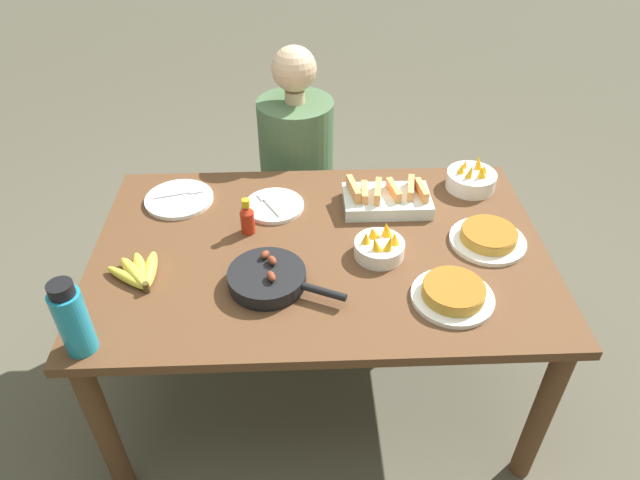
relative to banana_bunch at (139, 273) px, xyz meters
The scene contains 14 objects.
ground_plane 0.94m from the banana_bunch, 12.60° to the left, with size 14.00×14.00×0.00m, color #565142.
dining_table 0.60m from the banana_bunch, 12.60° to the left, with size 1.53×0.98×0.71m.
banana_bunch is the anchor object (origin of this frame).
melon_tray 0.90m from the banana_bunch, 23.19° to the left, with size 0.32×0.19×0.10m.
skillet 0.41m from the banana_bunch, ahead, with size 0.37×0.24×0.08m.
frittata_plate_center 0.98m from the banana_bunch, ahead, with size 0.25×0.25×0.05m.
frittata_plate_side 1.16m from the banana_bunch, ahead, with size 0.26×0.26×0.05m.
empty_plate_near_front 0.43m from the banana_bunch, 82.08° to the left, with size 0.25×0.25×0.02m.
empty_plate_far_left 0.55m from the banana_bunch, 41.27° to the left, with size 0.22×0.22×0.02m.
fruit_bowl_mango 1.26m from the banana_bunch, 21.86° to the left, with size 0.19×0.19×0.12m.
fruit_bowl_citrus 0.78m from the banana_bunch, ahead, with size 0.17×0.17×0.11m.
water_bottle 0.32m from the banana_bunch, 109.22° to the right, with size 0.09×0.09×0.24m.
hot_sauce_bottle 0.40m from the banana_bunch, 34.05° to the left, with size 0.05×0.05×0.14m.
person_figure 1.02m from the banana_bunch, 59.30° to the left, with size 0.36×0.36×1.14m.
Camera 1 is at (-0.06, -1.49, 1.93)m, focal length 32.00 mm.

